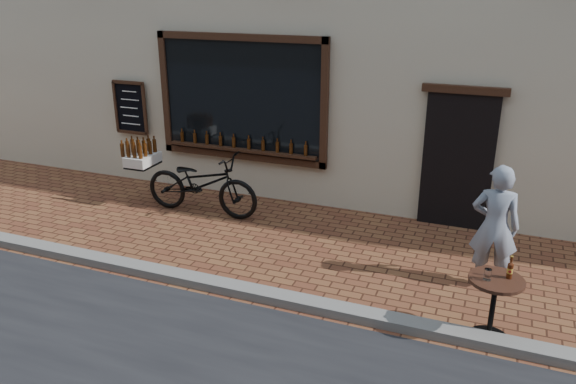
% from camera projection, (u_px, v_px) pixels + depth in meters
% --- Properties ---
extents(ground, '(90.00, 90.00, 0.00)m').
position_uv_depth(ground, '(262.00, 307.00, 6.98)').
color(ground, brown).
rests_on(ground, ground).
extents(kerb, '(90.00, 0.25, 0.12)m').
position_uv_depth(kerb, '(268.00, 295.00, 7.13)').
color(kerb, slate).
rests_on(kerb, ground).
extents(cargo_bicycle, '(2.48, 0.76, 1.18)m').
position_uv_depth(cargo_bicycle, '(199.00, 182.00, 9.65)').
color(cargo_bicycle, black).
rests_on(cargo_bicycle, ground).
extents(bistro_table, '(0.60, 0.60, 1.03)m').
position_uv_depth(bistro_table, '(494.00, 296.00, 6.18)').
color(bistro_table, black).
rests_on(bistro_table, ground).
extents(pedestrian, '(0.62, 0.42, 1.68)m').
position_uv_depth(pedestrian, '(495.00, 227.00, 7.23)').
color(pedestrian, gray).
rests_on(pedestrian, ground).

